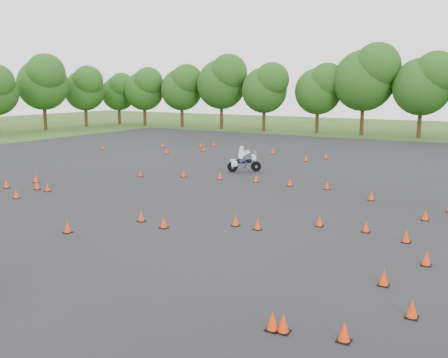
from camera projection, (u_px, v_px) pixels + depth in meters
ground at (174, 224)px, 20.25m from camera, size 140.00×140.00×0.00m
asphalt_pad at (244, 196)px, 25.34m from camera, size 62.00×62.00×0.00m
treeline at (408, 95)px, 48.38m from camera, size 86.58×32.38×10.76m
traffic_cones at (242, 191)px, 25.36m from camera, size 36.92×33.26×0.45m
rider_white at (244, 159)px, 32.36m from camera, size 2.17×1.89×1.71m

